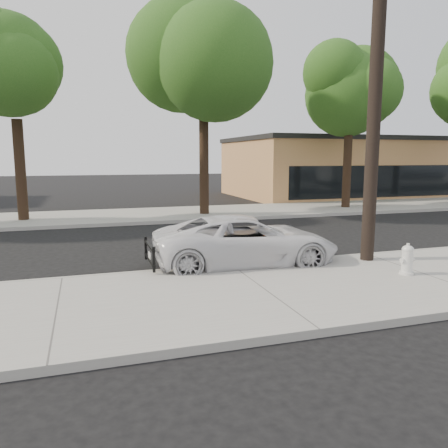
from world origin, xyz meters
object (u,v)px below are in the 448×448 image
(police_cruiser, at_px, (246,241))
(fire_hydrant, at_px, (407,260))
(utility_pole, at_px, (376,81))
(traffic_cone, at_px, (264,251))

(police_cruiser, relative_size, fire_hydrant, 7.05)
(utility_pole, relative_size, police_cruiser, 1.88)
(police_cruiser, bearing_deg, utility_pole, -102.01)
(utility_pole, xyz_separation_m, police_cruiser, (-3.08, 0.90, -4.03))
(fire_hydrant, bearing_deg, police_cruiser, 136.16)
(fire_hydrant, height_order, traffic_cone, traffic_cone)
(traffic_cone, bearing_deg, utility_pole, -3.99)
(utility_pole, bearing_deg, police_cruiser, 163.71)
(police_cruiser, height_order, fire_hydrant, police_cruiser)
(police_cruiser, bearing_deg, fire_hydrant, -124.27)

